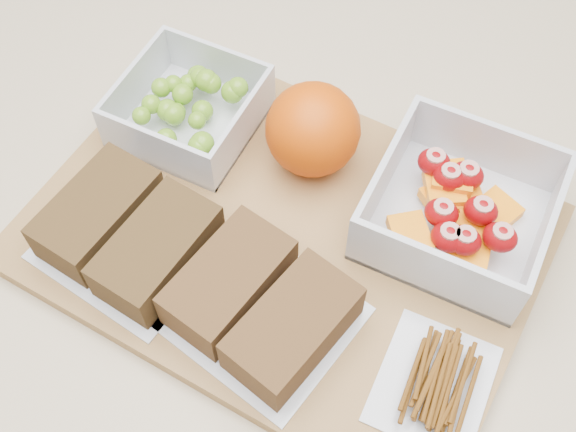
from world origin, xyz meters
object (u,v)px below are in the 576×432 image
at_px(fruit_container, 458,211).
at_px(grape_container, 191,108).
at_px(sandwich_bag_center, 260,305).
at_px(pretzel_bag, 435,380).
at_px(sandwich_bag_left, 128,233).
at_px(orange, 313,130).
at_px(cutting_board, 283,236).

bearing_deg(fruit_container, grape_container, -179.76).
relative_size(fruit_container, sandwich_bag_center, 0.89).
height_order(fruit_container, pretzel_bag, fruit_container).
xyz_separation_m(sandwich_bag_left, sandwich_bag_center, (0.13, -0.01, -0.00)).
bearing_deg(orange, fruit_container, -4.51).
relative_size(cutting_board, grape_container, 3.54).
xyz_separation_m(fruit_container, pretzel_bag, (0.03, -0.14, -0.01)).
bearing_deg(sandwich_bag_left, orange, 57.07).
bearing_deg(sandwich_bag_center, cutting_board, 103.85).
relative_size(fruit_container, orange, 1.71).
height_order(cutting_board, orange, orange).
relative_size(grape_container, sandwich_bag_left, 0.77).
bearing_deg(pretzel_bag, sandwich_bag_center, -176.92).
xyz_separation_m(cutting_board, sandwich_bag_left, (-0.11, -0.07, 0.03)).
height_order(grape_container, orange, orange).
bearing_deg(pretzel_bag, grape_container, 154.35).
height_order(orange, sandwich_bag_left, orange).
relative_size(grape_container, sandwich_bag_center, 0.74).
xyz_separation_m(cutting_board, grape_container, (-0.13, 0.07, 0.03)).
relative_size(sandwich_bag_center, pretzel_bag, 1.58).
relative_size(sandwich_bag_left, sandwich_bag_center, 0.96).
distance_m(cutting_board, sandwich_bag_center, 0.09).
height_order(fruit_container, orange, orange).
distance_m(grape_container, sandwich_bag_left, 0.14).
bearing_deg(sandwich_bag_center, sandwich_bag_left, 175.70).
xyz_separation_m(fruit_container, sandwich_bag_left, (-0.24, -0.14, -0.00)).
relative_size(grape_container, orange, 1.42).
bearing_deg(orange, sandwich_bag_center, -79.06).
bearing_deg(fruit_container, cutting_board, -151.33).
bearing_deg(sandwich_bag_left, grape_container, 98.59).
xyz_separation_m(cutting_board, sandwich_bag_center, (0.02, -0.08, 0.03)).
bearing_deg(grape_container, pretzel_bag, -25.65).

